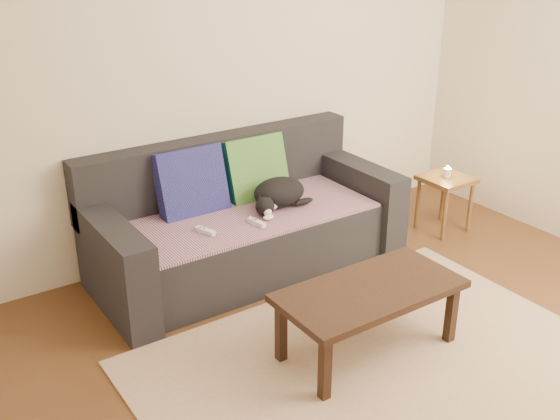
% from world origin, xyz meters
% --- Properties ---
extents(ground, '(4.50, 4.50, 0.00)m').
position_xyz_m(ground, '(0.00, 0.00, 0.00)').
color(ground, brown).
rests_on(ground, ground).
extents(back_wall, '(4.50, 0.04, 2.60)m').
position_xyz_m(back_wall, '(0.00, 2.00, 1.30)').
color(back_wall, beige).
rests_on(back_wall, ground).
extents(sofa, '(2.10, 0.94, 0.87)m').
position_xyz_m(sofa, '(0.00, 1.57, 0.31)').
color(sofa, '#232328').
rests_on(sofa, ground).
extents(throw_blanket, '(1.66, 0.74, 0.02)m').
position_xyz_m(throw_blanket, '(0.00, 1.48, 0.43)').
color(throw_blanket, '#3C2749').
rests_on(throw_blanket, sofa).
extents(cushion_navy, '(0.47, 0.24, 0.49)m').
position_xyz_m(cushion_navy, '(-0.30, 1.74, 0.63)').
color(cushion_navy, '#131353').
rests_on(cushion_navy, throw_blanket).
extents(cushion_green, '(0.46, 0.24, 0.47)m').
position_xyz_m(cushion_green, '(0.21, 1.74, 0.63)').
color(cushion_green, '#0C4D41').
rests_on(cushion_green, throw_blanket).
extents(cat, '(0.46, 0.33, 0.20)m').
position_xyz_m(cat, '(0.22, 1.47, 0.53)').
color(cat, black).
rests_on(cat, throw_blanket).
extents(wii_remote_a, '(0.08, 0.15, 0.03)m').
position_xyz_m(wii_remote_a, '(-0.40, 1.37, 0.46)').
color(wii_remote_a, white).
rests_on(wii_remote_a, throw_blanket).
extents(wii_remote_b, '(0.06, 0.15, 0.03)m').
position_xyz_m(wii_remote_b, '(-0.07, 1.30, 0.46)').
color(wii_remote_b, white).
rests_on(wii_remote_b, throw_blanket).
extents(side_table, '(0.35, 0.35, 0.44)m').
position_xyz_m(side_table, '(1.60, 1.22, 0.36)').
color(side_table, brown).
rests_on(side_table, ground).
extents(candle, '(0.06, 0.06, 0.09)m').
position_xyz_m(candle, '(1.60, 1.22, 0.48)').
color(candle, beige).
rests_on(candle, side_table).
extents(rug, '(2.50, 1.80, 0.01)m').
position_xyz_m(rug, '(0.00, 0.15, 0.01)').
color(rug, tan).
rests_on(rug, ground).
extents(coffee_table, '(1.02, 0.51, 0.41)m').
position_xyz_m(coffee_table, '(0.05, 0.32, 0.36)').
color(coffee_table, black).
rests_on(coffee_table, rug).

